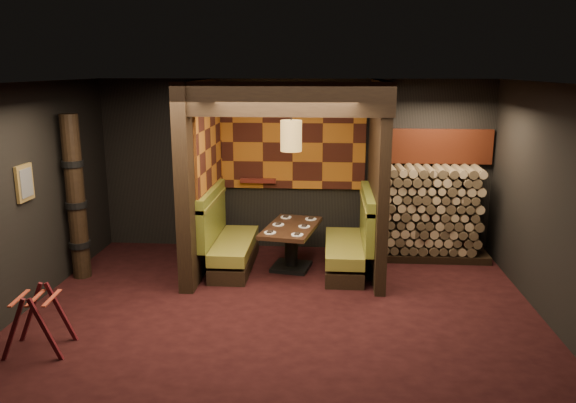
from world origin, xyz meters
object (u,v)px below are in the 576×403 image
(dining_table, at_px, (291,241))
(firewood_stack, at_px, (434,213))
(pendant_lamp, at_px, (291,136))
(booth_bench_right, at_px, (351,245))
(booth_bench_left, at_px, (227,242))
(totem_column, at_px, (76,199))
(luggage_rack, at_px, (38,318))

(dining_table, relative_size, firewood_stack, 0.81)
(pendant_lamp, distance_m, firewood_stack, 2.72)
(dining_table, bearing_deg, booth_bench_right, -0.25)
(pendant_lamp, relative_size, firewood_stack, 0.59)
(booth_bench_right, bearing_deg, booth_bench_left, 180.00)
(dining_table, relative_size, pendant_lamp, 1.38)
(booth_bench_left, bearing_deg, pendant_lamp, -2.68)
(booth_bench_left, xyz_separation_m, booth_bench_right, (1.89, 0.00, 0.00))
(booth_bench_right, distance_m, firewood_stack, 1.56)
(booth_bench_right, relative_size, pendant_lamp, 1.58)
(firewood_stack, bearing_deg, booth_bench_left, -167.83)
(booth_bench_left, height_order, totem_column, totem_column)
(pendant_lamp, xyz_separation_m, luggage_rack, (-2.58, -2.70, -1.69))
(dining_table, bearing_deg, firewood_stack, 17.11)
(booth_bench_left, xyz_separation_m, pendant_lamp, (0.99, -0.05, 1.66))
(booth_bench_right, height_order, pendant_lamp, pendant_lamp)
(totem_column, bearing_deg, pendant_lamp, 9.31)
(booth_bench_left, relative_size, dining_table, 1.14)
(dining_table, bearing_deg, luggage_rack, -133.11)
(dining_table, relative_size, totem_column, 0.59)
(booth_bench_right, bearing_deg, luggage_rack, -141.73)
(dining_table, bearing_deg, pendant_lamp, -90.00)
(booth_bench_right, xyz_separation_m, pendant_lamp, (-0.91, -0.05, 1.66))
(booth_bench_right, bearing_deg, firewood_stack, 27.35)
(dining_table, height_order, totem_column, totem_column)
(booth_bench_right, height_order, luggage_rack, booth_bench_right)
(luggage_rack, distance_m, totem_column, 2.40)
(booth_bench_left, relative_size, totem_column, 0.67)
(firewood_stack, bearing_deg, dining_table, -162.89)
(pendant_lamp, relative_size, luggage_rack, 1.36)
(booth_bench_left, height_order, firewood_stack, firewood_stack)
(luggage_rack, bearing_deg, booth_bench_right, 38.27)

